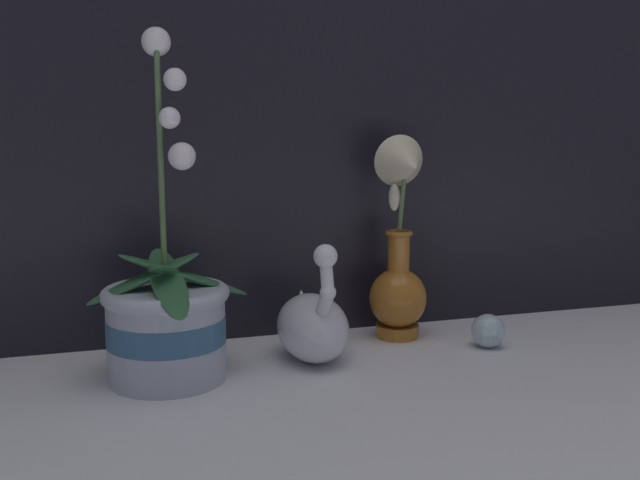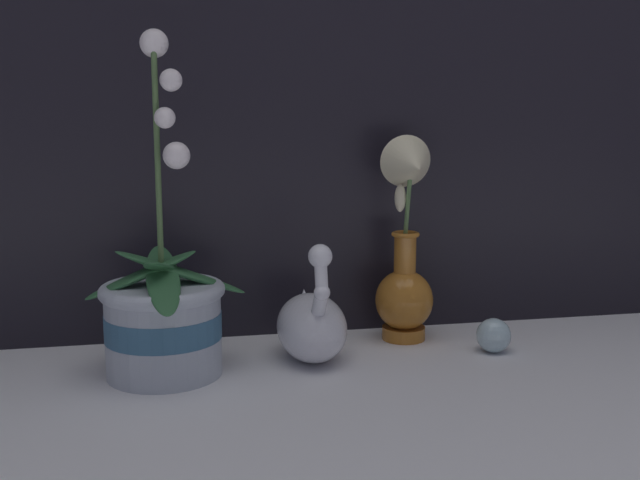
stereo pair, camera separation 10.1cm
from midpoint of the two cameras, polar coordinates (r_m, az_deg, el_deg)
The scene contains 5 objects.
ground_plane at distance 1.03m, azimuth 4.28°, elevation -11.07°, with size 2.80×2.80×0.00m, color white.
orchid_potted_plant at distance 1.06m, azimuth -9.17°, elevation -5.61°, with size 0.23×0.25×0.47m.
swan_figurine at distance 1.12m, azimuth 1.95°, elevation -6.40°, with size 0.10×0.18×0.19m.
blue_vase at distance 1.20m, azimuth 9.02°, elevation -1.37°, with size 0.09×0.11×0.33m.
glass_sphere at distance 1.20m, azimuth 15.48°, elevation -7.05°, with size 0.05×0.05×0.05m.
Camera 2 is at (-0.22, -0.94, 0.36)m, focal length 42.00 mm.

